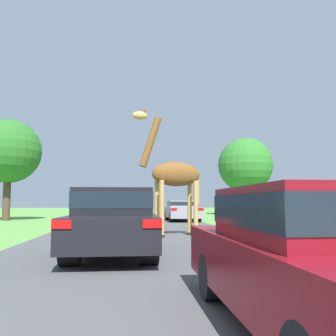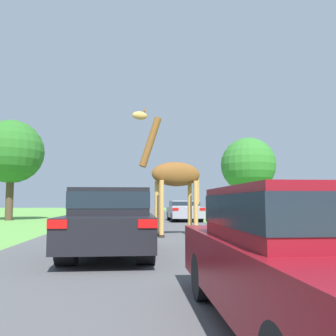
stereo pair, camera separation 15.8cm
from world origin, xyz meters
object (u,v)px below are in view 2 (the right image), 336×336
Objects in this scene: car_queue_right at (128,208)px; tree_left_edge at (248,165)px; giraffe_near_road at (173,176)px; car_verge_right at (111,220)px; car_far_ahead at (102,210)px; car_queue_left at (184,210)px; car_lead_maroon at (321,256)px; tree_centre_back at (11,152)px.

car_queue_right is 13.12m from tree_left_edge.
giraffe_near_road is 5.06m from car_verge_right.
car_queue_right is (-2.02, 15.94, -1.42)m from giraffe_near_road.
car_queue_right is 5.26m from car_far_ahead.
car_queue_left is (3.84, -5.39, -0.07)m from car_queue_right.
car_queue_left is 15.48m from car_verge_right.
giraffe_near_road is at bearing -82.79° from car_queue_right.
giraffe_near_road reaches higher than car_queue_left.
car_lead_maroon is 20.97m from car_far_ahead.
car_far_ahead is at bearing -143.27° from tree_left_edge.
car_queue_right is 1.04× the size of car_far_ahead.
car_lead_maroon is 31.98m from tree_left_edge.
tree_left_edge reaches higher than giraffe_near_road.
car_verge_right is (1.67, -15.38, 0.10)m from car_far_ahead.
car_verge_right is 27.93m from tree_left_edge.
tree_centre_back is at bearing 172.02° from car_queue_left.
tree_centre_back reaches higher than car_queue_right.
car_queue_right is at bearing 95.36° from car_lead_maroon.
car_far_ahead is 15.47m from car_verge_right.
tree_left_edge is at bearing 65.55° from car_verge_right.
car_far_ahead is 7.61m from tree_centre_back.
car_far_ahead is (-5.41, 0.37, 0.01)m from car_queue_left.
car_far_ahead is at bearing -11.41° from tree_centre_back.
car_lead_maroon is at bearing -66.13° from car_verge_right.
tree_left_edge is (11.54, 4.76, 4.05)m from car_queue_right.
tree_centre_back reaches higher than giraffe_near_road.
car_queue_right is 6.61m from car_queue_left.
giraffe_near_road is 16.13m from car_queue_right.
car_queue_left is 13.38m from tree_left_edge.
tree_centre_back reaches higher than car_verge_right.
car_queue_left is at bearing -127.20° from tree_left_edge.
tree_centre_back is at bearing 115.74° from car_verge_right.
tree_centre_back reaches higher than car_lead_maroon.
car_far_ahead is 16.86m from tree_left_edge.
car_queue_left is 0.60× the size of tree_left_edge.
car_queue_left is at bearing -3.87° from car_far_ahead.
car_far_ahead is at bearing -107.34° from car_queue_right.
car_queue_left is at bearing 76.02° from car_verge_right.
giraffe_near_road is 0.62× the size of tree_left_edge.
car_queue_right is at bearing 90.27° from car_verge_right.
car_lead_maroon is at bearing -94.06° from car_queue_left.
giraffe_near_road is at bearing -99.80° from car_queue_left.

